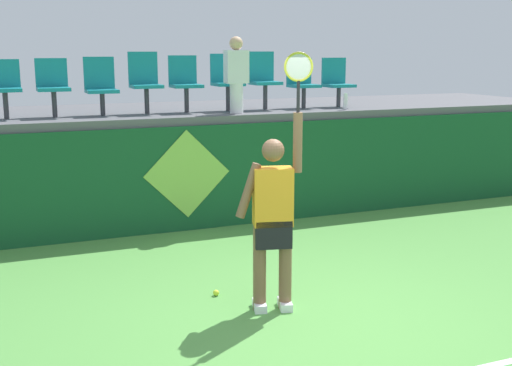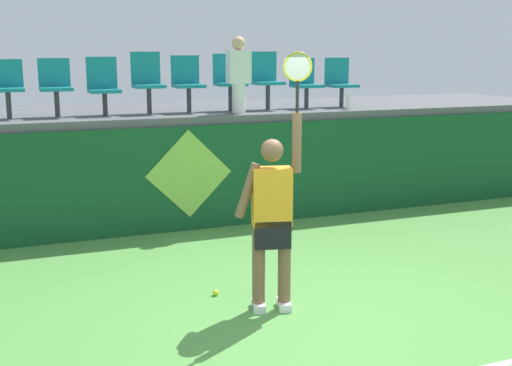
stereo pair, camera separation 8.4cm
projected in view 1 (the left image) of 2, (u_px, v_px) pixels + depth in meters
name	position (u px, v px, depth m)	size (l,w,h in m)	color
ground_plane	(322.00, 324.00, 6.20)	(40.00, 40.00, 0.00)	#519342
court_back_wall	(202.00, 177.00, 9.45)	(13.89, 0.20, 1.51)	#144C28
spectator_platform	(176.00, 112.00, 10.56)	(13.89, 2.90, 0.12)	#56565B
tennis_player	(273.00, 215.00, 6.37)	(0.74, 0.35, 2.55)	white
tennis_ball	(216.00, 293.00, 6.90)	(0.07, 0.07, 0.07)	#D1E533
water_bottle	(345.00, 101.00, 10.33)	(0.07, 0.07, 0.26)	white
stadium_chair_0	(4.00, 85.00, 8.91)	(0.44, 0.42, 0.81)	#38383D
stadium_chair_1	(53.00, 84.00, 9.14)	(0.44, 0.42, 0.82)	#38383D
stadium_chair_2	(101.00, 84.00, 9.40)	(0.44, 0.42, 0.84)	#38383D
stadium_chair_3	(145.00, 80.00, 9.63)	(0.44, 0.42, 0.91)	#38383D
stadium_chair_4	(185.00, 81.00, 9.86)	(0.44, 0.42, 0.85)	#38383D
stadium_chair_5	(226.00, 79.00, 10.10)	(0.44, 0.42, 0.88)	#38383D
stadium_chair_6	(263.00, 77.00, 10.33)	(0.44, 0.42, 0.91)	#38383D
stadium_chair_7	(302.00, 81.00, 10.59)	(0.44, 0.42, 0.81)	#38383D
stadium_chair_8	(337.00, 80.00, 10.83)	(0.44, 0.42, 0.81)	#38383D
spectator_0	(236.00, 73.00, 9.67)	(0.34, 0.20, 1.13)	white
wall_signage_mount	(188.00, 230.00, 9.41)	(1.27, 0.01, 1.47)	#144C28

